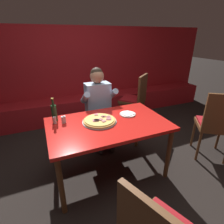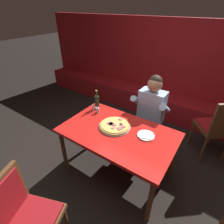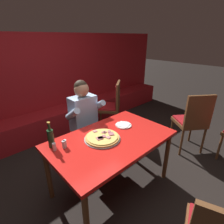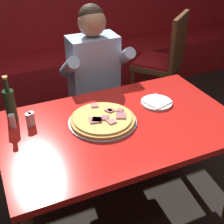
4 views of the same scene
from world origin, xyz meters
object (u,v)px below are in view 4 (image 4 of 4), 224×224
Objects in this scene: shaker_red_pepper_flakes at (32,119)px; dining_chair_near_left at (165,56)px; pizza at (103,120)px; diner_seated_blue_shirt at (98,81)px; shaker_oregano at (12,122)px; beer_bottle at (10,104)px; plate_white_paper at (157,102)px; shaker_parmesan at (29,121)px; main_dining_table at (120,134)px.

dining_chair_near_left reaches higher than shaker_red_pepper_flakes.
dining_chair_near_left reaches higher than pizza.
pizza is 0.65m from diner_seated_blue_shirt.
dining_chair_near_left is (1.63, 0.87, -0.18)m from shaker_oregano.
beer_bottle is 1.81m from dining_chair_near_left.
pizza is 0.42m from plate_white_paper.
shaker_oregano is at bearing -97.50° from beer_bottle.
pizza is 4.83× the size of shaker_red_pepper_flakes.
pizza is 1.54m from dining_chair_near_left.
pizza is 0.56m from beer_bottle.
plate_white_paper is 2.44× the size of shaker_oregano.
diner_seated_blue_shirt is 1.23× the size of dining_chair_near_left.
shaker_parmesan is at bearing -17.15° from shaker_oregano.
shaker_parmesan is 0.02m from shaker_red_pepper_flakes.
shaker_parmesan is at bearing -156.16° from shaker_red_pepper_flakes.
plate_white_paper is 0.16× the size of diner_seated_blue_shirt.
pizza is 1.98× the size of plate_white_paper.
beer_bottle is at bearing -153.91° from dining_chair_near_left.
dining_chair_near_left is at bearing 42.84° from pizza.
dining_chair_near_left is at bearing 30.52° from shaker_red_pepper_flakes.
shaker_red_pepper_flakes is 0.07× the size of diner_seated_blue_shirt.
beer_bottle is 0.11m from shaker_oregano.
shaker_oregano is at bearing 169.21° from shaker_red_pepper_flakes.
diner_seated_blue_shirt is (-0.20, 0.55, -0.05)m from plate_white_paper.
shaker_oregano and shaker_parmesan have the same top height.
plate_white_paper is (0.41, 0.06, -0.01)m from pizza.
pizza is (-0.09, 0.06, 0.09)m from main_dining_table.
plate_white_paper is at bearing -69.61° from diner_seated_blue_shirt.
main_dining_table is 6.78× the size of plate_white_paper.
dining_chair_near_left is (1.03, 1.10, -0.06)m from main_dining_table.
shaker_oregano is 1.85m from dining_chair_near_left.
plate_white_paper is 0.83m from shaker_parmesan.
main_dining_table is at bearing -20.79° from shaker_oregano.
shaker_parmesan is (-0.82, 0.08, 0.03)m from plate_white_paper.
pizza is 0.53m from shaker_oregano.
shaker_red_pepper_flakes reaches higher than main_dining_table.
diner_seated_blue_shirt is at bearing 70.88° from pizza.
shaker_red_pepper_flakes is at bearing 159.44° from pizza.
beer_bottle is at bearing 133.43° from shaker_red_pepper_flakes.
shaker_parmesan is 0.78m from diner_seated_blue_shirt.
shaker_parmesan is at bearing -53.94° from beer_bottle.
diner_seated_blue_shirt reaches higher than shaker_red_pepper_flakes.
beer_bottle is 0.15m from shaker_parmesan.
diner_seated_blue_shirt reaches higher than dining_chair_near_left.
main_dining_table is 16.55× the size of shaker_oregano.
main_dining_table is at bearing -27.89° from beer_bottle.
shaker_oregano is at bearing -148.34° from diner_seated_blue_shirt.
shaker_parmesan is 0.08× the size of dining_chair_near_left.
pizza is at bearing -18.83° from shaker_parmesan.
main_dining_table is 0.55m from shaker_parmesan.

